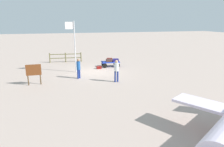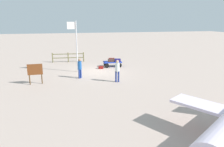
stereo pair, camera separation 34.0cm
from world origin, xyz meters
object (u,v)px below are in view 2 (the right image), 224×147
at_px(suitcase_grey, 112,60).
at_px(suitcase_dark, 111,60).
at_px(worker_lead, 117,69).
at_px(signboard, 35,71).
at_px(flagpole, 76,42).
at_px(suitcase_tan, 101,67).
at_px(suitcase_navy, 118,60).
at_px(luggage_cart, 112,63).
at_px(worker_trailing, 80,67).

xyz_separation_m(suitcase_grey, suitcase_dark, (0.17, 0.42, -0.00)).
bearing_deg(worker_lead, signboard, -8.12).
relative_size(suitcase_dark, flagpole, 0.14).
height_order(suitcase_tan, flagpole, flagpole).
height_order(suitcase_navy, worker_lead, worker_lead).
xyz_separation_m(suitcase_navy, flagpole, (4.26, 1.06, 2.06)).
relative_size(suitcase_tan, worker_lead, 0.27).
bearing_deg(suitcase_dark, worker_lead, 82.37).
xyz_separation_m(luggage_cart, signboard, (7.02, 4.47, 0.62)).
height_order(suitcase_dark, signboard, signboard).
bearing_deg(suitcase_grey, flagpole, 22.54).
xyz_separation_m(luggage_cart, worker_trailing, (3.63, 3.58, 0.55)).
relative_size(luggage_cart, signboard, 1.24).
height_order(suitcase_navy, flagpole, flagpole).
height_order(suitcase_dark, flagpole, flagpole).
bearing_deg(luggage_cart, flagpole, 19.19).
height_order(suitcase_navy, worker_trailing, worker_trailing).
xyz_separation_m(suitcase_tan, signboard, (5.70, 3.87, 0.90)).
distance_m(luggage_cart, worker_trailing, 5.12).
xyz_separation_m(suitcase_dark, suitcase_tan, (1.14, 0.43, -0.58)).
height_order(suitcase_tan, worker_lead, worker_lead).
height_order(suitcase_grey, suitcase_dark, suitcase_grey).
xyz_separation_m(suitcase_tan, worker_trailing, (2.31, 2.98, 0.82)).
xyz_separation_m(suitcase_navy, signboard, (7.53, 4.22, 0.32)).
bearing_deg(flagpole, luggage_cart, -160.81).
bearing_deg(worker_lead, worker_trailing, -32.71).
relative_size(suitcase_grey, worker_trailing, 0.39).
distance_m(suitcase_dark, flagpole, 4.27).
relative_size(luggage_cart, suitcase_navy, 3.01).
bearing_deg(signboard, worker_lead, 171.88).
bearing_deg(luggage_cart, suitcase_tan, 24.46).
bearing_deg(suitcase_navy, suitcase_dark, -5.91).
distance_m(suitcase_dark, suitcase_navy, 0.69).
xyz_separation_m(luggage_cart, worker_lead, (0.87, 5.34, 0.62)).
bearing_deg(suitcase_navy, worker_trailing, 38.85).
bearing_deg(suitcase_grey, suitcase_navy, 136.57).
height_order(suitcase_grey, worker_trailing, worker_trailing).
distance_m(worker_trailing, signboard, 3.51).
height_order(suitcase_dark, worker_trailing, worker_trailing).
bearing_deg(flagpole, suitcase_navy, -166.01).
height_order(worker_lead, worker_trailing, worker_lead).
relative_size(worker_trailing, signboard, 1.07).
bearing_deg(suitcase_tan, suitcase_navy, -168.97).
xyz_separation_m(suitcase_grey, worker_trailing, (3.62, 3.82, 0.24)).
distance_m(worker_lead, signboard, 6.21).
xyz_separation_m(luggage_cart, suitcase_tan, (1.32, 0.60, -0.28)).
relative_size(luggage_cart, suitcase_tan, 4.13).
bearing_deg(worker_lead, suitcase_dark, -97.63).
bearing_deg(suitcase_dark, suitcase_grey, -111.98).
relative_size(suitcase_tan, signboard, 0.30).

